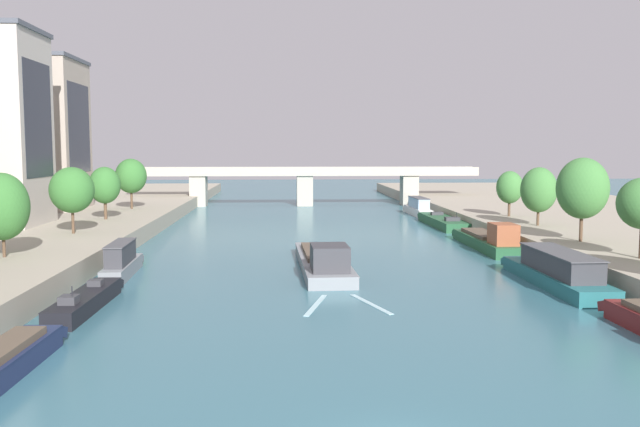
% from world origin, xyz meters
% --- Properties ---
extents(quay_right, '(36.00, 170.00, 1.86)m').
position_xyz_m(quay_right, '(36.78, 55.00, 0.93)').
color(quay_right, '#A89E89').
rests_on(quay_right, ground).
extents(barge_midriver, '(4.31, 19.23, 2.88)m').
position_xyz_m(barge_midriver, '(-0.46, 34.02, 0.84)').
color(barge_midriver, gray).
rests_on(barge_midriver, ground).
extents(wake_behind_barge, '(5.60, 5.98, 0.03)m').
position_xyz_m(wake_behind_barge, '(0.10, 21.50, 0.01)').
color(wake_behind_barge, '#AAD6E0').
rests_on(wake_behind_barge, ground).
extents(moored_boat_left_lone, '(2.07, 11.36, 2.18)m').
position_xyz_m(moored_boat_left_lone, '(-16.29, 21.16, 0.58)').
color(moored_boat_left_lone, black).
rests_on(moored_boat_left_lone, ground).
extents(moored_boat_left_end, '(2.04, 10.11, 2.76)m').
position_xyz_m(moored_boat_left_end, '(-16.68, 32.31, 1.15)').
color(moored_boat_left_end, gray).
rests_on(moored_boat_left_end, ground).
extents(moored_boat_right_midway, '(3.18, 15.43, 2.69)m').
position_xyz_m(moored_boat_right_midway, '(16.40, 26.61, 1.12)').
color(moored_boat_right_midway, '#23666B').
rests_on(moored_boat_right_midway, ground).
extents(moored_boat_right_upstream, '(3.10, 16.03, 3.09)m').
position_xyz_m(moored_boat_right_upstream, '(16.93, 44.99, 0.91)').
color(moored_boat_right_upstream, '#235633').
rests_on(moored_boat_right_upstream, ground).
extents(moored_boat_right_gap_after, '(3.59, 16.21, 2.25)m').
position_xyz_m(moored_boat_right_gap_after, '(17.13, 65.34, 0.60)').
color(moored_boat_right_gap_after, '#235633').
rests_on(moored_boat_right_gap_after, ground).
extents(moored_boat_right_downstream, '(2.44, 12.02, 2.77)m').
position_xyz_m(moored_boat_right_downstream, '(16.77, 79.97, 1.15)').
color(moored_boat_right_downstream, silver).
rests_on(moored_boat_right_downstream, ground).
extents(tree_left_midway, '(4.01, 4.01, 6.47)m').
position_xyz_m(tree_left_midway, '(-25.18, 30.76, 5.75)').
color(tree_left_midway, brown).
rests_on(tree_left_midway, quay_left).
extents(tree_left_nearest, '(4.25, 4.25, 6.51)m').
position_xyz_m(tree_left_nearest, '(-24.35, 45.03, 6.12)').
color(tree_left_nearest, brown).
rests_on(tree_left_nearest, quay_left).
extents(tree_left_distant, '(3.63, 3.63, 6.17)m').
position_xyz_m(tree_left_distant, '(-24.68, 58.34, 5.86)').
color(tree_left_distant, brown).
rests_on(tree_left_distant, quay_left).
extents(tree_left_third, '(4.24, 4.24, 6.90)m').
position_xyz_m(tree_left_third, '(-24.71, 72.14, 6.39)').
color(tree_left_third, brown).
rests_on(tree_left_third, quay_left).
extents(tree_right_by_lamp, '(4.55, 4.55, 7.49)m').
position_xyz_m(tree_right_by_lamp, '(22.82, 36.91, 6.62)').
color(tree_right_by_lamp, brown).
rests_on(tree_right_by_lamp, quay_right).
extents(tree_right_past_mid, '(3.86, 3.86, 6.29)m').
position_xyz_m(tree_right_past_mid, '(23.66, 49.30, 5.72)').
color(tree_right_past_mid, brown).
rests_on(tree_right_past_mid, quay_right).
extents(tree_right_far, '(3.22, 3.22, 5.55)m').
position_xyz_m(tree_right_far, '(23.91, 59.35, 5.41)').
color(tree_right_far, brown).
rests_on(tree_right_far, quay_right).
extents(building_left_far_end, '(12.88, 12.10, 20.60)m').
position_xyz_m(building_left_far_end, '(-37.92, 72.82, 12.18)').
color(building_left_far_end, '#A89989').
rests_on(building_left_far_end, quay_left).
extents(bridge_far, '(61.57, 4.40, 6.87)m').
position_xyz_m(bridge_far, '(0.00, 98.01, 4.38)').
color(bridge_far, '#ADA899').
rests_on(bridge_far, ground).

